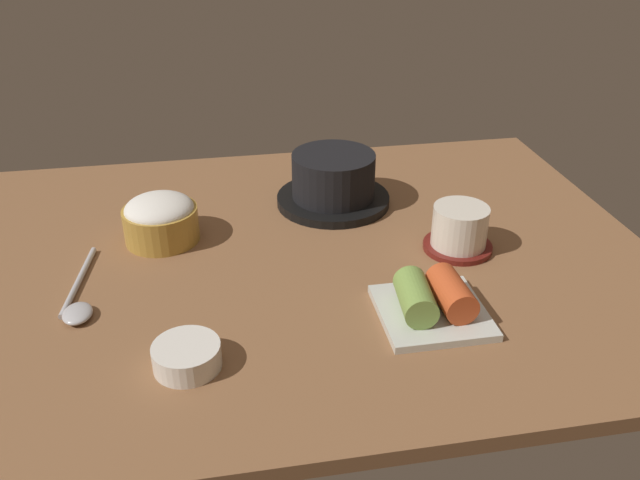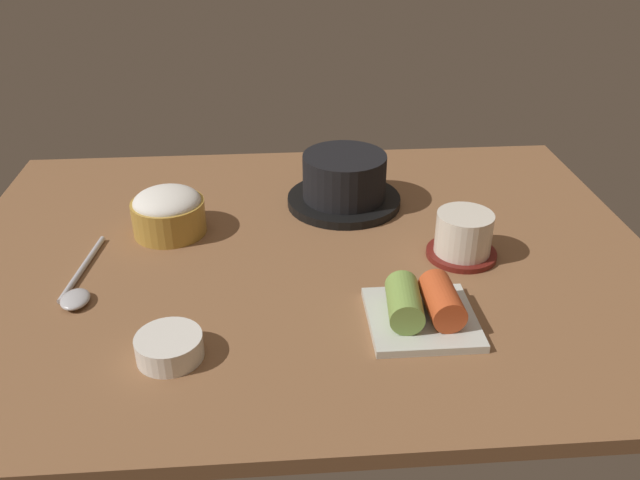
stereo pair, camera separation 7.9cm
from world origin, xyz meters
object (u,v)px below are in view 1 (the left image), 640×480
object	(u,v)px
tea_cup_with_saucer	(459,229)
side_bowl_near	(187,355)
rice_bowl	(160,218)
spoon	(78,302)
stone_pot	(333,181)
kimchi_plate	(433,302)

from	to	relation	value
tea_cup_with_saucer	side_bowl_near	bearing A→B (deg)	-153.37
rice_bowl	spoon	xyz separation A→B (cm)	(-9.99, -15.53, -2.92)
stone_pot	kimchi_plate	world-z (taller)	stone_pot
stone_pot	tea_cup_with_saucer	world-z (taller)	stone_pot
tea_cup_with_saucer	kimchi_plate	bearing A→B (deg)	-120.76
side_bowl_near	spoon	xyz separation A→B (cm)	(-13.53, 14.06, -0.93)
side_bowl_near	spoon	world-z (taller)	side_bowl_near
kimchi_plate	spoon	size ratio (longest dim) A/B	0.70
stone_pot	kimchi_plate	size ratio (longest dim) A/B	1.42
stone_pot	spoon	world-z (taller)	stone_pot
spoon	tea_cup_with_saucer	bearing A→B (deg)	5.77
kimchi_plate	side_bowl_near	size ratio (longest dim) A/B	1.71
rice_bowl	kimchi_plate	xyz separation A→B (cm)	(33.12, -25.28, -1.48)
stone_pot	rice_bowl	bearing A→B (deg)	-164.67
rice_bowl	kimchi_plate	distance (cm)	41.69
kimchi_plate	side_bowl_near	world-z (taller)	kimchi_plate
stone_pot	kimchi_plate	bearing A→B (deg)	-79.75
tea_cup_with_saucer	side_bowl_near	world-z (taller)	tea_cup_with_saucer
stone_pot	tea_cup_with_saucer	size ratio (longest dim) A/B	1.86
kimchi_plate	spoon	bearing A→B (deg)	167.26
rice_bowl	spoon	distance (cm)	18.70
rice_bowl	side_bowl_near	xyz separation A→B (cm)	(3.54, -29.59, -2.00)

